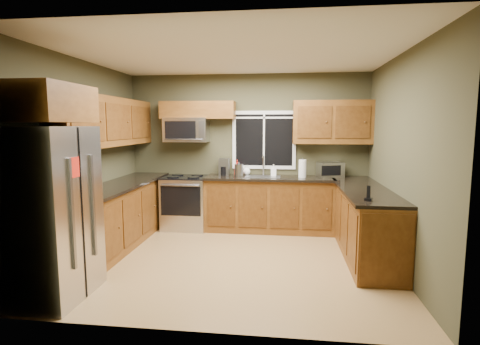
% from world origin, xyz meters
% --- Properties ---
extents(floor, '(4.20, 4.20, 0.00)m').
position_xyz_m(floor, '(0.00, 0.00, 0.00)').
color(floor, olive).
rests_on(floor, ground).
extents(ceiling, '(4.20, 4.20, 0.00)m').
position_xyz_m(ceiling, '(0.00, 0.00, 2.70)').
color(ceiling, white).
rests_on(ceiling, back_wall).
extents(back_wall, '(4.20, 0.00, 4.20)m').
position_xyz_m(back_wall, '(0.00, 1.80, 1.35)').
color(back_wall, '#3D3B25').
rests_on(back_wall, ground).
extents(front_wall, '(4.20, 0.00, 4.20)m').
position_xyz_m(front_wall, '(0.00, -1.80, 1.35)').
color(front_wall, '#3D3B25').
rests_on(front_wall, ground).
extents(left_wall, '(0.00, 3.60, 3.60)m').
position_xyz_m(left_wall, '(-2.10, 0.00, 1.35)').
color(left_wall, '#3D3B25').
rests_on(left_wall, ground).
extents(right_wall, '(0.00, 3.60, 3.60)m').
position_xyz_m(right_wall, '(2.10, 0.00, 1.35)').
color(right_wall, '#3D3B25').
rests_on(right_wall, ground).
extents(window, '(1.12, 0.03, 1.02)m').
position_xyz_m(window, '(0.30, 1.78, 1.55)').
color(window, white).
rests_on(window, back_wall).
extents(base_cabinets_left, '(0.60, 2.65, 0.90)m').
position_xyz_m(base_cabinets_left, '(-1.80, 0.48, 0.45)').
color(base_cabinets_left, brown).
rests_on(base_cabinets_left, ground).
extents(countertop_left, '(0.65, 2.65, 0.04)m').
position_xyz_m(countertop_left, '(-1.78, 0.48, 0.92)').
color(countertop_left, black).
rests_on(countertop_left, base_cabinets_left).
extents(base_cabinets_back, '(2.17, 0.60, 0.90)m').
position_xyz_m(base_cabinets_back, '(0.42, 1.50, 0.45)').
color(base_cabinets_back, brown).
rests_on(base_cabinets_back, ground).
extents(countertop_back, '(2.17, 0.65, 0.04)m').
position_xyz_m(countertop_back, '(0.42, 1.48, 0.92)').
color(countertop_back, black).
rests_on(countertop_back, base_cabinets_back).
extents(base_cabinets_peninsula, '(0.60, 2.52, 0.90)m').
position_xyz_m(base_cabinets_peninsula, '(1.80, 0.54, 0.45)').
color(base_cabinets_peninsula, brown).
rests_on(base_cabinets_peninsula, ground).
extents(countertop_peninsula, '(0.65, 2.50, 0.04)m').
position_xyz_m(countertop_peninsula, '(1.78, 0.55, 0.92)').
color(countertop_peninsula, black).
rests_on(countertop_peninsula, base_cabinets_peninsula).
extents(upper_cabinets_left, '(0.33, 2.65, 0.72)m').
position_xyz_m(upper_cabinets_left, '(-1.94, 0.48, 1.86)').
color(upper_cabinets_left, brown).
rests_on(upper_cabinets_left, left_wall).
extents(upper_cabinets_back_left, '(1.30, 0.33, 0.30)m').
position_xyz_m(upper_cabinets_back_left, '(-0.85, 1.64, 2.07)').
color(upper_cabinets_back_left, brown).
rests_on(upper_cabinets_back_left, back_wall).
extents(upper_cabinets_back_right, '(1.30, 0.33, 0.72)m').
position_xyz_m(upper_cabinets_back_right, '(1.45, 1.64, 1.86)').
color(upper_cabinets_back_right, brown).
rests_on(upper_cabinets_back_right, back_wall).
extents(upper_cabinet_over_fridge, '(0.72, 0.90, 0.38)m').
position_xyz_m(upper_cabinet_over_fridge, '(-1.74, -1.30, 2.03)').
color(upper_cabinet_over_fridge, brown).
rests_on(upper_cabinet_over_fridge, left_wall).
extents(refrigerator, '(0.74, 0.90, 1.80)m').
position_xyz_m(refrigerator, '(-1.74, -1.30, 0.90)').
color(refrigerator, '#B7B7BC').
rests_on(refrigerator, ground).
extents(range, '(0.76, 0.69, 0.94)m').
position_xyz_m(range, '(-1.05, 1.47, 0.47)').
color(range, '#B7B7BC').
rests_on(range, ground).
extents(microwave, '(0.76, 0.41, 0.42)m').
position_xyz_m(microwave, '(-1.05, 1.61, 1.73)').
color(microwave, '#B7B7BC').
rests_on(microwave, back_wall).
extents(sink, '(0.60, 0.42, 0.36)m').
position_xyz_m(sink, '(0.30, 1.49, 0.95)').
color(sink, slate).
rests_on(sink, countertop_back).
extents(toaster_oven, '(0.47, 0.41, 0.25)m').
position_xyz_m(toaster_oven, '(1.44, 1.62, 1.06)').
color(toaster_oven, '#B7B7BC').
rests_on(toaster_oven, countertop_back).
extents(coffee_maker, '(0.19, 0.25, 0.29)m').
position_xyz_m(coffee_maker, '(-0.39, 1.62, 1.08)').
color(coffee_maker, slate).
rests_on(coffee_maker, countertop_back).
extents(kettle, '(0.14, 0.14, 0.26)m').
position_xyz_m(kettle, '(-0.11, 1.48, 1.06)').
color(kettle, '#B7B7BC').
rests_on(kettle, countertop_back).
extents(paper_towel_roll, '(0.16, 0.16, 0.33)m').
position_xyz_m(paper_towel_roll, '(0.97, 1.47, 1.09)').
color(paper_towel_roll, white).
rests_on(paper_towel_roll, countertop_back).
extents(soap_bottle_a, '(0.11, 0.11, 0.27)m').
position_xyz_m(soap_bottle_a, '(-0.15, 1.57, 1.08)').
color(soap_bottle_a, red).
rests_on(soap_bottle_a, countertop_back).
extents(soap_bottle_b, '(0.09, 0.10, 0.20)m').
position_xyz_m(soap_bottle_b, '(0.48, 1.58, 1.04)').
color(soap_bottle_b, white).
rests_on(soap_bottle_b, countertop_back).
extents(soap_bottle_c, '(0.17, 0.17, 0.17)m').
position_xyz_m(soap_bottle_c, '(0.00, 1.70, 1.02)').
color(soap_bottle_c, white).
rests_on(soap_bottle_c, countertop_back).
extents(cordless_phone, '(0.10, 0.10, 0.18)m').
position_xyz_m(cordless_phone, '(1.65, -0.41, 0.99)').
color(cordless_phone, black).
rests_on(cordless_phone, countertop_peninsula).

